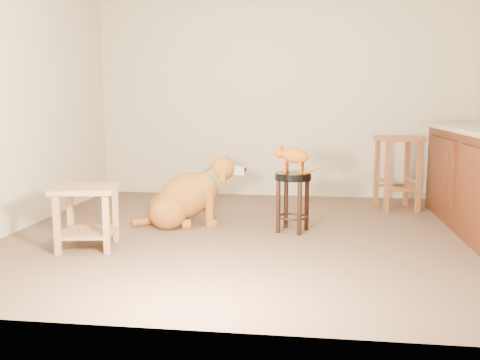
# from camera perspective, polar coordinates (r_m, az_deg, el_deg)

# --- Properties ---
(floor) EXTENTS (4.50, 4.00, 0.01)m
(floor) POSITION_cam_1_polar(r_m,az_deg,el_deg) (4.71, 2.91, -5.91)
(floor) COLOR brown
(floor) RESTS_ON ground
(room_shell) EXTENTS (4.54, 4.04, 2.62)m
(room_shell) POSITION_cam_1_polar(r_m,az_deg,el_deg) (4.59, 3.07, 14.79)
(room_shell) COLOR #C2B69C
(room_shell) RESTS_ON ground
(padded_stool) EXTENTS (0.35, 0.35, 0.54)m
(padded_stool) POSITION_cam_1_polar(r_m,az_deg,el_deg) (4.79, 5.66, -1.06)
(padded_stool) COLOR black
(padded_stool) RESTS_ON ground
(wood_stool) EXTENTS (0.50, 0.50, 0.79)m
(wood_stool) POSITION_cam_1_polar(r_m,az_deg,el_deg) (6.00, 16.44, 0.88)
(wood_stool) COLOR brown
(wood_stool) RESTS_ON ground
(side_table) EXTENTS (0.56, 0.56, 0.50)m
(side_table) POSITION_cam_1_polar(r_m,az_deg,el_deg) (4.41, -15.99, -2.84)
(side_table) COLOR #946744
(side_table) RESTS_ON ground
(golden_retriever) EXTENTS (1.06, 0.63, 0.69)m
(golden_retriever) POSITION_cam_1_polar(r_m,az_deg,el_deg) (5.06, -5.79, -1.94)
(golden_retriever) COLOR brown
(golden_retriever) RESTS_ON ground
(tabby_kitten) EXTENTS (0.43, 0.20, 0.27)m
(tabby_kitten) POSITION_cam_1_polar(r_m,az_deg,el_deg) (4.75, 5.60, 2.54)
(tabby_kitten) COLOR #91440E
(tabby_kitten) RESTS_ON padded_stool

